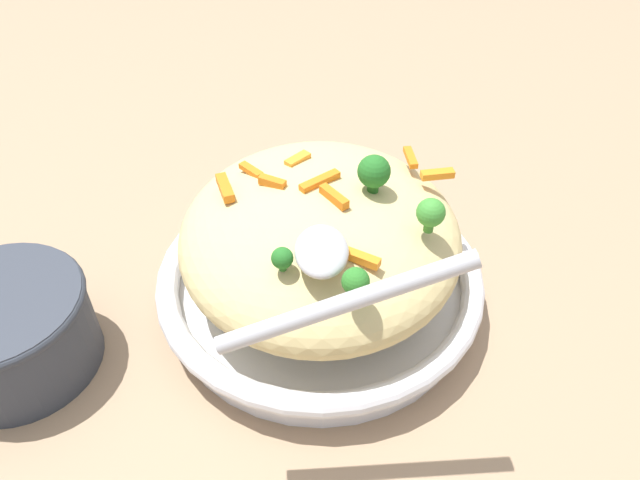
# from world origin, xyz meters

# --- Properties ---
(ground_plane) EXTENTS (2.40, 2.40, 0.00)m
(ground_plane) POSITION_xyz_m (0.00, 0.00, 0.00)
(ground_plane) COLOR #9E7F60
(serving_bowl) EXTENTS (0.30, 0.30, 0.05)m
(serving_bowl) POSITION_xyz_m (0.00, 0.00, 0.03)
(serving_bowl) COLOR silver
(serving_bowl) RESTS_ON ground_plane
(pasta_mound) EXTENTS (0.27, 0.25, 0.09)m
(pasta_mound) POSITION_xyz_m (0.00, 0.00, 0.09)
(pasta_mound) COLOR #D1BA7A
(pasta_mound) RESTS_ON serving_bowl
(carrot_piece_0) EXTENTS (0.01, 0.03, 0.01)m
(carrot_piece_0) POSITION_xyz_m (0.03, -0.10, 0.13)
(carrot_piece_0) COLOR orange
(carrot_piece_0) RESTS_ON pasta_mound
(carrot_piece_1) EXTENTS (0.03, 0.04, 0.01)m
(carrot_piece_1) POSITION_xyz_m (-0.07, -0.03, 0.13)
(carrot_piece_1) COLOR orange
(carrot_piece_1) RESTS_ON pasta_mound
(carrot_piece_2) EXTENTS (0.02, 0.02, 0.01)m
(carrot_piece_2) POSITION_xyz_m (0.02, 0.04, 0.13)
(carrot_piece_2) COLOR orange
(carrot_piece_2) RESTS_ON pasta_mound
(carrot_piece_3) EXTENTS (0.02, 0.02, 0.01)m
(carrot_piece_3) POSITION_xyz_m (0.05, 0.02, 0.13)
(carrot_piece_3) COLOR orange
(carrot_piece_3) RESTS_ON pasta_mound
(carrot_piece_4) EXTENTS (0.03, 0.04, 0.01)m
(carrot_piece_4) POSITION_xyz_m (0.01, -0.00, 0.13)
(carrot_piece_4) COLOR orange
(carrot_piece_4) RESTS_ON pasta_mound
(carrot_piece_5) EXTENTS (0.04, 0.02, 0.01)m
(carrot_piece_5) POSITION_xyz_m (0.01, 0.08, 0.13)
(carrot_piece_5) COLOR orange
(carrot_piece_5) RESTS_ON pasta_mound
(carrot_piece_6) EXTENTS (0.03, 0.01, 0.01)m
(carrot_piece_6) POSITION_xyz_m (0.06, -0.08, 0.13)
(carrot_piece_6) COLOR orange
(carrot_piece_6) RESTS_ON pasta_mound
(carrot_piece_7) EXTENTS (0.02, 0.02, 0.01)m
(carrot_piece_7) POSITION_xyz_m (0.04, 0.06, 0.13)
(carrot_piece_7) COLOR orange
(carrot_piece_7) RESTS_ON pasta_mound
(carrot_piece_8) EXTENTS (0.03, 0.02, 0.01)m
(carrot_piece_8) POSITION_xyz_m (-0.01, -0.01, 0.14)
(carrot_piece_8) COLOR orange
(carrot_piece_8) RESTS_ON pasta_mound
(broccoli_floret_0) EXTENTS (0.03, 0.03, 0.03)m
(broccoli_floret_0) POSITION_xyz_m (0.01, -0.04, 0.15)
(broccoli_floret_0) COLOR #205B1C
(broccoli_floret_0) RESTS_ON pasta_mound
(broccoli_floret_1) EXTENTS (0.02, 0.02, 0.02)m
(broccoli_floret_1) POSITION_xyz_m (-0.08, 0.03, 0.13)
(broccoli_floret_1) COLOR #205B1C
(broccoli_floret_1) RESTS_ON pasta_mound
(broccoli_floret_2) EXTENTS (0.02, 0.02, 0.03)m
(broccoli_floret_2) POSITION_xyz_m (-0.11, -0.02, 0.14)
(broccoli_floret_2) COLOR #296820
(broccoli_floret_2) RESTS_ON pasta_mound
(broccoli_floret_3) EXTENTS (0.02, 0.02, 0.03)m
(broccoli_floret_3) POSITION_xyz_m (-0.04, -0.09, 0.14)
(broccoli_floret_3) COLOR #377928
(broccoli_floret_3) RESTS_ON pasta_mound
(serving_spoon) EXTENTS (0.12, 0.16, 0.07)m
(serving_spoon) POSITION_xyz_m (-0.11, -0.01, 0.15)
(serving_spoon) COLOR #B7B7BC
(serving_spoon) RESTS_ON pasta_mound
(companion_bowl) EXTENTS (0.14, 0.14, 0.08)m
(companion_bowl) POSITION_xyz_m (-0.07, 0.26, 0.04)
(companion_bowl) COLOR #333842
(companion_bowl) RESTS_ON ground_plane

